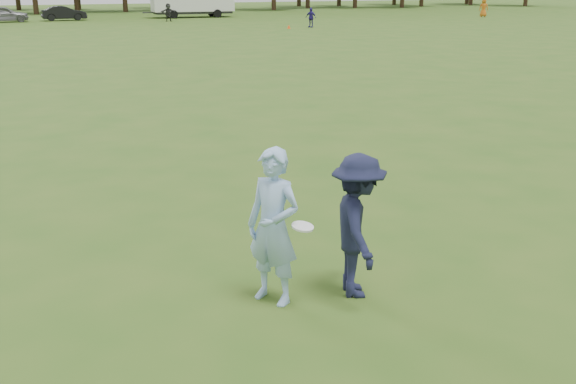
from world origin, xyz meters
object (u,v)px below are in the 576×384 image
player_far_c (484,8)px  player_far_d (168,12)px  car_f (64,13)px  thrower (273,227)px  defender (358,226)px  car_e (3,14)px  player_far_b (311,18)px  field_cone (289,27)px

player_far_c → player_far_d: size_ratio=1.13×
player_far_c → car_f: (-40.24, 8.53, -0.24)m
thrower → player_far_d: size_ratio=1.23×
defender → car_f: size_ratio=0.46×
car_e → car_f: car_e is taller
player_far_d → player_far_c: bearing=-7.8°
thrower → player_far_b: thrower is taller
player_far_b → field_cone: player_far_b is taller
field_cone → player_far_d: bearing=120.4°
car_e → field_cone: (21.29, -16.07, -0.57)m
player_far_b → player_far_c: (22.04, 7.66, 0.14)m
player_far_d → car_f: player_far_d is taller
player_far_d → car_e: bearing=164.1°
defender → car_f: defender is taller
defender → field_cone: size_ratio=6.15×
player_far_c → player_far_d: player_far_c is taller
player_far_b → player_far_c: bearing=68.0°
car_e → field_cone: bearing=-133.5°
defender → player_far_b: 47.90m
player_far_b → car_f: bearing=-172.8°
player_far_b → player_far_d: player_far_d is taller
player_far_b → defender: bearing=-62.6°
player_far_d → thrower: bearing=-100.1°
field_cone → player_far_c: bearing=19.0°
player_far_b → car_f: size_ratio=0.38×
thrower → player_far_c: size_ratio=1.09×
field_cone → thrower: bearing=-110.6°
car_f → field_cone: bearing=-140.7°
car_f → player_far_b: bearing=-136.1°
defender → field_cone: 46.55m
thrower → car_f: thrower is taller
defender → player_far_d: 56.75m
player_far_b → car_e: player_far_b is taller
thrower → defender: 1.07m
defender → car_f: 60.77m
thrower → player_far_b: size_ratio=1.28×
car_e → car_f: (5.21, 0.78, -0.06)m
player_far_d → field_cone: size_ratio=5.34×
player_far_b → car_f: player_far_b is taller
thrower → car_e: bearing=148.0°
defender → player_far_c: bearing=-22.4°
field_cone → car_f: bearing=133.7°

